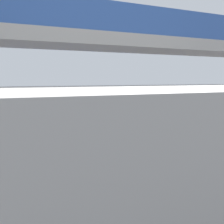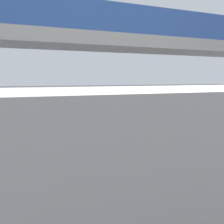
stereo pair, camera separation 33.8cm
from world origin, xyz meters
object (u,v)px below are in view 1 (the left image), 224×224
(parked_van, at_px, (53,137))
(bicycle_black, at_px, (192,126))
(bicycle_orange, at_px, (207,129))
(traffic_sign, at_px, (94,103))
(pedestrian, at_px, (157,111))
(city_bus, at_px, (114,109))
(bicycle_blue, at_px, (201,123))

(parked_van, xyz_separation_m, bicycle_black, (-12.70, -3.14, -0.81))
(bicycle_orange, bearing_deg, bicycle_black, -79.37)
(bicycle_orange, bearing_deg, traffic_sign, -60.40)
(parked_van, bearing_deg, bicycle_orange, -172.37)
(bicycle_orange, relative_size, pedestrian, 0.99)
(bicycle_black, bearing_deg, city_bus, -26.51)
(bicycle_black, relative_size, pedestrian, 0.99)
(city_bus, bearing_deg, bicycle_blue, 165.16)
(bicycle_blue, bearing_deg, city_bus, -14.84)
(pedestrian, bearing_deg, parked_van, 36.20)
(pedestrian, bearing_deg, city_bus, 29.33)
(city_bus, relative_size, traffic_sign, 4.12)
(bicycle_blue, bearing_deg, bicycle_orange, 57.01)
(city_bus, distance_m, pedestrian, 8.39)
(bicycle_black, height_order, bicycle_orange, same)
(bicycle_orange, bearing_deg, parked_van, 7.63)
(bicycle_black, bearing_deg, traffic_sign, -57.85)
(parked_van, bearing_deg, traffic_sign, -120.93)
(bicycle_black, height_order, traffic_sign, traffic_sign)
(pedestrian, bearing_deg, traffic_sign, -14.34)
(bicycle_blue, distance_m, pedestrian, 6.19)
(bicycle_blue, relative_size, pedestrian, 0.99)
(bicycle_blue, relative_size, bicycle_orange, 1.00)
(city_bus, height_order, bicycle_blue, city_bus)
(city_bus, xyz_separation_m, parked_van, (6.70, 6.13, -0.70))
(traffic_sign, bearing_deg, parked_van, 59.07)
(parked_van, distance_m, pedestrian, 17.30)
(bicycle_black, distance_m, pedestrian, 7.21)
(bicycle_black, relative_size, bicycle_orange, 1.00)
(bicycle_blue, height_order, traffic_sign, traffic_sign)
(city_bus, distance_m, bicycle_black, 6.88)
(parked_van, xyz_separation_m, pedestrian, (-13.96, -10.22, -0.30))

